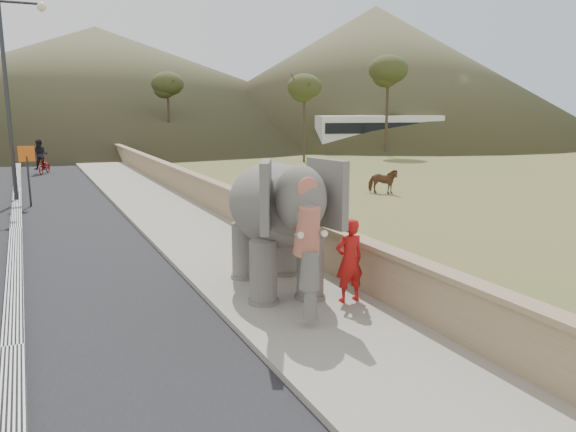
{
  "coord_description": "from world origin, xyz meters",
  "views": [
    {
      "loc": [
        -4.59,
        -8.91,
        3.91
      ],
      "look_at": [
        0.2,
        1.27,
        1.7
      ],
      "focal_mm": 35.0,
      "sensor_mm": 36.0,
      "label": 1
    }
  ],
  "objects_px": {
    "elephant_and_man": "(276,223)",
    "motorcyclist": "(42,160)",
    "lamppost": "(14,81)",
    "cow": "(383,181)"
  },
  "relations": [
    {
      "from": "cow",
      "to": "motorcyclist",
      "type": "distance_m",
      "value": 20.06
    },
    {
      "from": "lamppost",
      "to": "cow",
      "type": "xyz_separation_m",
      "value": [
        14.7,
        -3.85,
        -4.3
      ]
    },
    {
      "from": "elephant_and_man",
      "to": "motorcyclist",
      "type": "bearing_deg",
      "value": 98.24
    },
    {
      "from": "lamppost",
      "to": "elephant_and_man",
      "type": "relative_size",
      "value": 1.97
    },
    {
      "from": "lamppost",
      "to": "elephant_and_man",
      "type": "distance_m",
      "value": 15.57
    },
    {
      "from": "lamppost",
      "to": "motorcyclist",
      "type": "bearing_deg",
      "value": 84.49
    },
    {
      "from": "lamppost",
      "to": "cow",
      "type": "distance_m",
      "value": 15.79
    },
    {
      "from": "elephant_and_man",
      "to": "cow",
      "type": "bearing_deg",
      "value": 46.69
    },
    {
      "from": "lamppost",
      "to": "elephant_and_man",
      "type": "bearing_deg",
      "value": -71.96
    },
    {
      "from": "cow",
      "to": "motorcyclist",
      "type": "bearing_deg",
      "value": 86.01
    }
  ]
}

